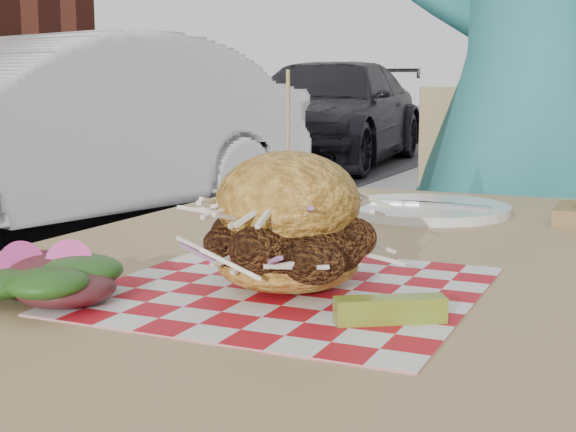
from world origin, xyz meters
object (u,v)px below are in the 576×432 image
(car_dark, at_px, (327,113))
(patio_chair, at_px, (482,253))
(diner, at_px, (523,98))
(patio_table, at_px, (355,313))
(car_white, at_px, (49,133))
(sandwich, at_px, (288,230))

(car_dark, height_order, patio_chair, car_dark)
(patio_chair, bearing_deg, car_dark, 96.85)
(diner, relative_size, car_dark, 0.43)
(car_dark, xyz_separation_m, patio_table, (3.27, -8.24, 0.04))
(patio_table, bearing_deg, car_white, 135.13)
(car_white, relative_size, patio_chair, 4.15)
(diner, distance_m, patio_table, 0.97)
(car_dark, bearing_deg, patio_table, -73.08)
(car_dark, relative_size, patio_table, 3.62)
(car_white, height_order, patio_table, car_white)
(diner, distance_m, sandwich, 1.16)
(patio_table, bearing_deg, sandwich, -89.33)
(car_white, bearing_deg, sandwich, -32.74)
(car_dark, distance_m, patio_chair, 7.93)
(car_white, bearing_deg, diner, -20.91)
(patio_chair, xyz_separation_m, sandwich, (0.03, -1.22, 0.26))
(car_dark, height_order, patio_table, car_dark)
(car_dark, relative_size, sandwich, 20.29)
(patio_table, relative_size, sandwich, 5.61)
(car_white, height_order, patio_chair, car_white)
(patio_chair, bearing_deg, car_white, 127.98)
(patio_chair, relative_size, sandwich, 4.44)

